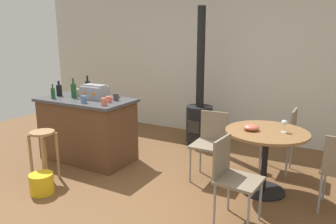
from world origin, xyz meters
The scene contains 22 objects.
ground_plane centered at (0.00, 0.00, 0.00)m, with size 8.80×8.80×0.00m, color brown.
back_wall centered at (0.00, 2.74, 1.35)m, with size 8.00×0.10×2.70m, color beige.
kitchen_island centered at (-1.26, 0.60, 0.46)m, with size 1.38×0.76×0.92m.
wooden_stool centered at (-1.25, -0.21, 0.46)m, with size 0.30×0.30×0.65m.
dining_table centered at (1.28, 0.81, 0.58)m, with size 0.94×0.94×0.76m.
folding_chair_far centered at (1.36, 1.52, 0.53)m, with size 0.40×0.40×0.88m.
folding_chair_left centered at (0.58, 0.87, 0.51)m, with size 0.41×0.41×0.87m.
folding_chair_right centered at (1.14, 0.02, 0.50)m, with size 0.43×0.43×0.85m.
wood_stove centered at (-0.07, 2.00, 0.54)m, with size 0.44×0.45×2.27m.
toolbox centered at (-1.15, 0.68, 1.02)m, with size 0.36×0.26×0.20m.
bottle_0 centered at (-1.69, 0.40, 1.01)m, with size 0.06×0.06×0.21m.
bottle_1 centered at (-1.77, 0.59, 1.01)m, with size 0.08×0.08×0.23m.
bottle_2 centered at (-1.39, 0.80, 1.04)m, with size 0.07×0.07×0.31m.
bottle_3 centered at (-1.47, 0.58, 1.03)m, with size 0.08×0.08×0.29m.
cup_0 centered at (-0.81, 0.56, 0.97)m, with size 0.11×0.07×0.08m.
cup_1 centered at (-0.73, 0.38, 0.97)m, with size 0.11×0.07×0.10m.
cup_2 centered at (-0.80, 0.72, 0.97)m, with size 0.11×0.07×0.10m.
cup_3 centered at (-1.06, 0.36, 0.97)m, with size 0.11×0.08×0.10m.
cup_4 centered at (-1.52, 0.73, 0.98)m, with size 0.12×0.09×0.10m.
wine_glass centered at (1.46, 0.85, 0.86)m, with size 0.07×0.07×0.14m.
serving_bowl centered at (1.12, 0.74, 0.79)m, with size 0.18×0.18×0.07m, color #DB6651.
plastic_bucket centered at (-0.99, -0.50, 0.12)m, with size 0.28×0.28×0.24m, color yellow.
Camera 1 is at (2.01, -2.83, 1.83)m, focal length 34.49 mm.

